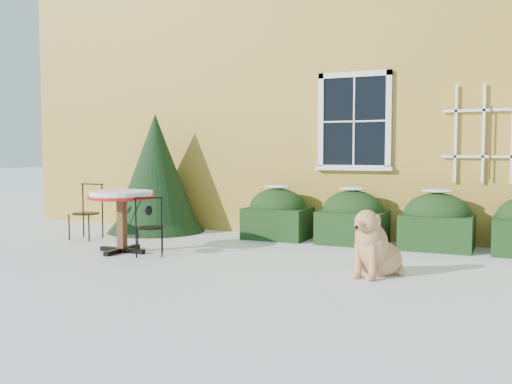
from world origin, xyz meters
The scene contains 8 objects.
ground centered at (0.00, 0.00, 0.00)m, with size 80.00×80.00×0.00m, color white.
house centered at (0.00, 7.00, 3.22)m, with size 12.40×8.40×6.40m.
hedge_row centered at (1.65, 2.55, 0.40)m, with size 4.95×0.80×0.91m.
evergreen_shrub centered at (-2.67, 2.42, 0.87)m, with size 1.79×1.79×2.17m.
bistro_table centered at (-1.86, 0.36, 0.75)m, with size 0.97×0.97×0.90m.
patio_chair_near centered at (-1.34, 0.30, 0.42)m, with size 0.52×0.51×0.85m.
patio_chair_far centered at (-3.21, 1.17, 0.47)m, with size 0.45×0.45×0.93m.
dog centered at (1.86, 0.28, 0.33)m, with size 0.67×0.88×0.82m.
Camera 1 is at (3.34, -6.36, 1.47)m, focal length 40.00 mm.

